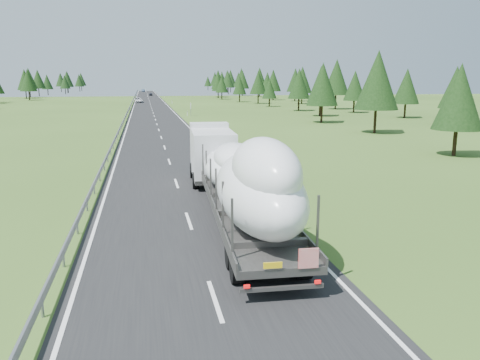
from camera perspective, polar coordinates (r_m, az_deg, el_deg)
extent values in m
plane|color=#34531B|center=(15.80, -3.06, -14.51)|extent=(400.00, 400.00, 0.00)
cube|color=black|center=(114.21, -10.65, 8.37)|extent=(10.00, 400.00, 0.02)
cube|color=slate|center=(114.21, -13.35, 8.55)|extent=(0.08, 400.00, 0.32)
cylinder|color=slate|center=(15.88, -22.98, -14.18)|extent=(0.10, 0.10, 0.60)
cube|color=silver|center=(45.28, -0.59, 3.77)|extent=(0.12, 0.07, 1.00)
cube|color=black|center=(45.23, -0.59, 4.17)|extent=(0.13, 0.08, 0.12)
cube|color=silver|center=(94.59, -6.44, 8.06)|extent=(0.12, 0.07, 1.00)
cube|color=black|center=(94.57, -6.44, 8.26)|extent=(0.13, 0.08, 0.12)
cube|color=silver|center=(144.38, -8.29, 9.39)|extent=(0.12, 0.07, 1.00)
cube|color=black|center=(144.37, -8.29, 9.52)|extent=(0.13, 0.08, 0.12)
cube|color=silver|center=(194.28, -9.20, 10.04)|extent=(0.12, 0.07, 1.00)
cube|color=black|center=(194.27, -9.20, 10.13)|extent=(0.13, 0.08, 0.12)
cube|color=silver|center=(244.22, -9.73, 10.41)|extent=(0.12, 0.07, 1.00)
cube|color=black|center=(244.21, -9.74, 10.49)|extent=(0.13, 0.08, 0.12)
cube|color=silver|center=(294.17, -10.09, 10.66)|extent=(0.12, 0.07, 1.00)
cube|color=black|center=(294.17, -10.09, 10.73)|extent=(0.13, 0.08, 0.12)
cube|color=silver|center=(344.15, -10.34, 10.84)|extent=(0.12, 0.07, 1.00)
cube|color=black|center=(344.14, -10.34, 10.89)|extent=(0.13, 0.08, 0.12)
cylinder|color=slate|center=(94.63, -6.02, 8.38)|extent=(0.08, 0.08, 2.00)
cube|color=silver|center=(94.57, -6.03, 8.98)|extent=(0.05, 0.90, 1.20)
cylinder|color=black|center=(82.23, 24.54, 7.20)|extent=(0.36, 0.36, 3.14)
cone|color=black|center=(82.06, 24.81, 10.23)|extent=(4.88, 4.88, 6.54)
cylinder|color=black|center=(94.54, 19.47, 8.10)|extent=(0.36, 0.36, 3.13)
cone|color=black|center=(94.39, 19.65, 10.73)|extent=(4.87, 4.87, 6.52)
cylinder|color=black|center=(106.66, 13.71, 8.82)|extent=(0.36, 0.36, 3.10)
cone|color=black|center=(106.53, 13.83, 11.12)|extent=(4.82, 4.82, 6.45)
cylinder|color=black|center=(118.51, 11.57, 9.45)|extent=(0.36, 0.36, 4.09)
cone|color=black|center=(118.40, 11.69, 12.20)|extent=(6.36, 6.36, 8.52)
cylinder|color=black|center=(132.03, 9.72, 9.58)|extent=(0.36, 0.36, 3.21)
cone|color=black|center=(131.92, 9.79, 11.52)|extent=(5.00, 5.00, 6.69)
cylinder|color=black|center=(143.10, 7.55, 9.94)|extent=(0.36, 0.36, 3.74)
cone|color=black|center=(143.01, 7.60, 12.02)|extent=(5.82, 5.82, 7.80)
cylinder|color=black|center=(161.32, 6.71, 10.19)|extent=(0.36, 0.36, 3.70)
cone|color=black|center=(161.24, 6.76, 12.02)|extent=(5.76, 5.76, 7.72)
cylinder|color=black|center=(169.38, 4.05, 10.32)|extent=(0.36, 0.36, 3.62)
cone|color=black|center=(169.30, 4.07, 12.02)|extent=(5.64, 5.64, 7.55)
cylinder|color=black|center=(184.85, 3.34, 10.44)|extent=(0.36, 0.36, 3.40)
cone|color=black|center=(184.77, 3.36, 11.91)|extent=(5.30, 5.30, 7.09)
cylinder|color=black|center=(201.23, 2.39, 10.69)|extent=(0.36, 0.36, 4.16)
cone|color=black|center=(201.17, 2.40, 12.34)|extent=(6.47, 6.47, 8.66)
cylinder|color=black|center=(213.00, 0.33, 10.73)|extent=(0.36, 0.36, 3.78)
cone|color=black|center=(212.94, 0.33, 12.14)|extent=(5.87, 5.87, 7.86)
cylinder|color=black|center=(226.24, 0.18, 10.87)|extent=(0.36, 0.36, 4.25)
cone|color=black|center=(226.19, 0.18, 12.37)|extent=(6.61, 6.61, 8.86)
cylinder|color=black|center=(238.03, -1.44, 10.88)|extent=(0.36, 0.36, 3.82)
cone|color=black|center=(237.97, -1.45, 12.16)|extent=(5.95, 5.95, 7.96)
cylinder|color=black|center=(255.09, -0.19, 10.96)|extent=(0.36, 0.36, 3.76)
cone|color=black|center=(255.04, -0.19, 12.13)|extent=(5.84, 5.84, 7.82)
cylinder|color=black|center=(270.26, -1.16, 11.08)|extent=(0.36, 0.36, 4.31)
cone|color=black|center=(270.22, -1.16, 12.35)|extent=(6.71, 6.71, 8.98)
cylinder|color=black|center=(280.44, -1.55, 11.12)|extent=(0.36, 0.36, 4.31)
cone|color=black|center=(280.40, -1.56, 12.34)|extent=(6.71, 6.71, 8.99)
cylinder|color=black|center=(297.15, -3.06, 11.13)|extent=(0.36, 0.36, 4.03)
cone|color=black|center=(297.10, -3.08, 12.21)|extent=(6.27, 6.27, 8.39)
cylinder|color=black|center=(308.62, -2.22, 11.20)|extent=(0.36, 0.36, 4.23)
cone|color=black|center=(308.59, -2.23, 12.29)|extent=(6.58, 6.58, 8.81)
cylinder|color=black|center=(323.10, -3.93, 11.13)|extent=(0.36, 0.36, 3.20)
cone|color=black|center=(323.06, -3.94, 11.92)|extent=(4.98, 4.98, 6.67)
cylinder|color=black|center=(48.79, 24.73, 4.41)|extent=(0.36, 0.36, 2.94)
cone|color=black|center=(48.49, 25.16, 9.19)|extent=(4.57, 4.57, 6.12)
cylinder|color=black|center=(66.22, 16.15, 7.14)|extent=(0.36, 0.36, 3.73)
cone|color=black|center=(66.01, 16.42, 11.62)|extent=(5.81, 5.81, 7.78)
cylinder|color=black|center=(80.41, 9.92, 8.10)|extent=(0.36, 0.36, 3.37)
cone|color=black|center=(80.23, 10.04, 11.44)|extent=(5.25, 5.25, 7.03)
cylinder|color=black|center=(94.97, 9.72, 8.69)|extent=(0.36, 0.36, 3.32)
cone|color=black|center=(94.81, 9.82, 11.47)|extent=(5.17, 5.17, 6.92)
cylinder|color=black|center=(110.81, 7.17, 9.23)|extent=(0.36, 0.36, 3.29)
cone|color=black|center=(110.68, 7.23, 11.59)|extent=(5.12, 5.12, 6.86)
cylinder|color=black|center=(127.45, 3.60, 9.49)|extent=(0.36, 0.36, 2.53)
cone|color=black|center=(127.34, 3.62, 11.07)|extent=(3.93, 3.93, 5.26)
cylinder|color=black|center=(143.72, 2.22, 9.96)|extent=(0.36, 0.36, 3.33)
cone|color=black|center=(143.62, 2.24, 11.81)|extent=(5.19, 5.19, 6.95)
cylinder|color=black|center=(154.24, -0.06, 10.03)|extent=(0.36, 0.36, 2.86)
cone|color=black|center=(154.15, -0.06, 11.51)|extent=(4.45, 4.45, 5.97)
cylinder|color=black|center=(174.21, -2.23, 10.27)|extent=(0.36, 0.36, 2.94)
cone|color=black|center=(174.12, -2.24, 11.61)|extent=(4.57, 4.57, 6.12)
cylinder|color=black|center=(188.81, -2.68, 10.45)|extent=(0.36, 0.36, 3.21)
cone|color=black|center=(188.74, -2.70, 11.81)|extent=(5.00, 5.00, 6.70)
cylinder|color=black|center=(201.57, -2.67, 10.64)|extent=(0.36, 0.36, 3.80)
cone|color=black|center=(201.50, -2.68, 12.14)|extent=(5.91, 5.91, 7.92)
cylinder|color=black|center=(182.93, -24.31, 9.43)|extent=(0.36, 0.36, 3.65)
cone|color=black|center=(182.85, -24.45, 11.01)|extent=(5.68, 5.68, 7.61)
cylinder|color=black|center=(200.22, -24.63, 9.56)|extent=(0.36, 0.36, 3.80)
cone|color=black|center=(200.15, -24.77, 11.07)|extent=(5.91, 5.91, 7.91)
cylinder|color=black|center=(213.30, -24.22, 9.72)|extent=(0.36, 0.36, 4.05)
cone|color=black|center=(213.25, -24.35, 11.23)|extent=(6.29, 6.29, 8.43)
cylinder|color=black|center=(225.94, -23.31, 9.86)|extent=(0.36, 0.36, 3.92)
cone|color=black|center=(225.88, -23.42, 11.24)|extent=(6.10, 6.10, 8.16)
cylinder|color=black|center=(238.25, -22.37, 9.92)|extent=(0.36, 0.36, 3.25)
cone|color=black|center=(238.19, -22.46, 11.00)|extent=(5.05, 5.05, 6.76)
cylinder|color=black|center=(252.92, -20.51, 10.14)|extent=(0.36, 0.36, 3.22)
cone|color=black|center=(252.86, -20.58, 11.15)|extent=(5.02, 5.02, 6.72)
cylinder|color=black|center=(268.64, -20.27, 10.31)|extent=(0.36, 0.36, 3.94)
cone|color=black|center=(268.60, -20.35, 11.47)|extent=(6.13, 6.13, 8.21)
cylinder|color=black|center=(279.05, -20.21, 10.35)|extent=(0.36, 0.36, 3.98)
cone|color=black|center=(279.01, -20.29, 11.49)|extent=(6.20, 6.20, 8.30)
cylinder|color=black|center=(297.51, -20.95, 10.35)|extent=(0.36, 0.36, 3.79)
cone|color=black|center=(297.47, -21.03, 11.36)|extent=(5.90, 5.90, 7.90)
cylinder|color=black|center=(306.81, -18.96, 10.50)|extent=(0.36, 0.36, 3.57)
cone|color=black|center=(306.76, -19.02, 11.42)|extent=(5.55, 5.55, 7.43)
cylinder|color=black|center=(322.46, -18.74, 10.59)|extent=(0.36, 0.36, 3.93)
cone|color=black|center=(322.42, -18.81, 11.56)|extent=(6.11, 6.11, 8.18)
cube|color=silver|center=(32.41, -3.39, 3.28)|extent=(3.06, 5.68, 3.11)
cube|color=black|center=(35.10, -4.07, 4.87)|extent=(2.55, 0.22, 1.55)
cube|color=silver|center=(34.59, -4.01, 6.71)|extent=(2.84, 1.47, 0.33)
cube|color=#54524F|center=(31.59, -3.07, 0.29)|extent=(2.94, 3.47, 0.28)
cylinder|color=black|center=(34.48, -5.94, 1.15)|extent=(0.45, 1.13, 1.11)
cylinder|color=black|center=(34.81, -1.75, 1.32)|extent=(0.45, 1.13, 1.11)
cylinder|color=black|center=(31.02, -5.28, -0.07)|extent=(0.45, 1.13, 1.11)
cylinder|color=black|center=(31.39, -0.64, 0.13)|extent=(0.45, 1.13, 1.11)
cube|color=#54524F|center=(22.47, 0.51, -3.51)|extent=(3.79, 15.67, 0.29)
cube|color=#54524F|center=(22.15, -3.23, -3.02)|extent=(0.87, 15.52, 0.27)
cube|color=#54524F|center=(22.74, 4.16, -2.63)|extent=(0.87, 15.52, 0.27)
cube|color=#54524F|center=(15.60, 0.34, -6.03)|extent=(0.08, 0.08, 2.11)
cube|color=#54524F|center=(16.43, 10.50, -5.29)|extent=(0.08, 0.08, 2.11)
cube|color=#54524F|center=(18.10, -1.41, -3.45)|extent=(0.08, 0.08, 2.11)
cube|color=#54524F|center=(18.82, 7.48, -2.94)|extent=(0.08, 0.08, 2.11)
cube|color=#54524F|center=(20.64, -2.72, -1.51)|extent=(0.08, 0.08, 2.11)
cube|color=#54524F|center=(21.28, 5.16, -1.12)|extent=(0.08, 0.08, 2.11)
cube|color=#54524F|center=(23.21, -3.74, 0.01)|extent=(0.08, 0.08, 2.11)
cube|color=#54524F|center=(23.78, 3.33, 0.31)|extent=(0.08, 0.08, 2.11)
cube|color=#54524F|center=(25.80, -4.55, 1.23)|extent=(0.08, 0.08, 2.11)
cube|color=#54524F|center=(26.31, 1.84, 1.48)|extent=(0.08, 0.08, 2.11)
cube|color=#54524F|center=(28.40, -5.22, 2.22)|extent=(0.08, 0.08, 2.11)
cube|color=#54524F|center=(28.87, 0.62, 2.44)|extent=(0.08, 0.08, 2.11)
cylinder|color=black|center=(16.84, 0.72, -10.67)|extent=(0.50, 1.13, 1.11)
cylinder|color=black|center=(17.49, 8.68, -9.93)|extent=(0.50, 1.13, 1.11)
cylinder|color=black|center=(18.05, -0.19, -9.07)|extent=(0.50, 1.13, 1.11)
cylinder|color=black|center=(18.65, 7.26, -8.45)|extent=(0.50, 1.13, 1.11)
cube|color=#54524F|center=(15.64, 6.58, -12.84)|extent=(2.78, 0.28, 0.13)
cube|color=red|center=(15.45, 9.74, -9.23)|extent=(0.67, 0.08, 0.67)
cube|color=yellow|center=(15.15, 5.54, -10.23)|extent=(0.61, 0.08, 0.20)
cube|color=red|center=(15.21, 2.41, -12.83)|extent=(0.20, 0.08, 0.11)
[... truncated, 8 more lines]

